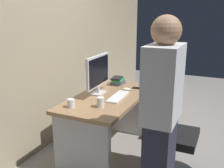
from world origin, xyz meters
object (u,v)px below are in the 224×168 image
monitor (98,72)px  keyboard (118,97)px  desk (108,115)px  cell_phone (138,88)px  person_at_desk (161,121)px  cup_near_keyboard (100,102)px  book_stack (118,81)px  handbag (159,128)px  mouse (127,89)px  office_chair (169,138)px  cup_by_monitor (71,103)px

monitor → keyboard: size_ratio=1.26×
desk → cell_phone: bearing=-25.5°
person_at_desk → cup_near_keyboard: 0.78m
book_stack → cell_phone: book_stack is taller
monitor → handbag: size_ratio=1.43×
cup_near_keyboard → mouse: bearing=-2.8°
office_chair → cup_by_monitor: (-0.35, 0.93, 0.34)m
cup_by_monitor → handbag: size_ratio=0.23×
person_at_desk → monitor: 1.18m
keyboard → cup_near_keyboard: 0.35m
cup_by_monitor → mouse: bearing=-21.1°
desk → monitor: size_ratio=2.48×
cup_near_keyboard → cup_by_monitor: (-0.13, 0.27, -0.01)m
mouse → handbag: 0.79m
office_chair → keyboard: size_ratio=2.19×
monitor → cup_near_keyboard: (-0.39, -0.23, -0.20)m
cup_near_keyboard → cell_phone: bearing=-8.9°
cell_phone → person_at_desk: bearing=-156.5°
person_at_desk → cup_by_monitor: bearing=78.4°
keyboard → mouse: size_ratio=4.30×
desk → monitor: monitor is taller
cup_near_keyboard → cell_phone: 0.80m
monitor → cell_phone: (0.40, -0.35, -0.25)m
keyboard → cup_by_monitor: 0.57m
mouse → cell_phone: (0.15, -0.09, -0.01)m
office_chair → cup_near_keyboard: 0.78m
desk → keyboard: (-0.00, -0.13, 0.24)m
desk → handbag: bearing=-34.5°
keyboard → cell_phone: bearing=-13.4°
person_at_desk → mouse: bearing=34.6°
keyboard → cell_phone: keyboard is taller
monitor → keyboard: monitor is taller
cup_by_monitor → monitor: bearing=-4.5°
mouse → keyboard: bearing=-177.8°
monitor → cup_near_keyboard: monitor is taller
cup_by_monitor → book_stack: book_stack is taller
cup_by_monitor → handbag: bearing=-29.1°
monitor → mouse: bearing=-45.2°
monitor → mouse: monitor is taller
mouse → book_stack: book_stack is taller
cup_near_keyboard → book_stack: size_ratio=0.46×
monitor → handbag: bearing=-43.6°
office_chair → mouse: (0.42, 0.63, 0.32)m
cell_phone → desk: bearing=150.6°
office_chair → cell_phone: bearing=43.3°
monitor → cup_near_keyboard: 0.49m
cup_near_keyboard → keyboard: bearing=-7.0°
office_chair → handbag: size_ratio=2.49×
cup_by_monitor → cell_phone: (0.92, -0.39, -0.04)m
book_stack → cell_phone: size_ratio=1.57×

